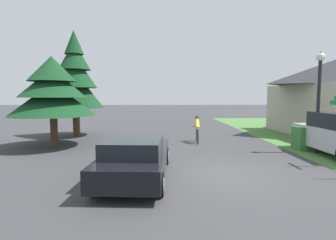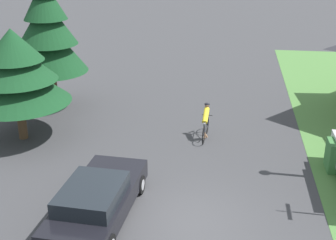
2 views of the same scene
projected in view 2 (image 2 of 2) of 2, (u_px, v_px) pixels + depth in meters
ground_plane at (186, 222)px, 13.96m from camera, size 140.00×140.00×0.00m
sedan_left_lane at (97, 200)px, 13.84m from camera, size 2.18×4.87×1.33m
cyclist at (206, 122)px, 19.27m from camera, size 0.44×1.83×1.48m
conifer_tall_near at (15, 71)px, 18.44m from camera, size 4.22×4.22×4.59m
conifer_tall_far at (47, 31)px, 21.52m from camera, size 3.54×3.54×6.77m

